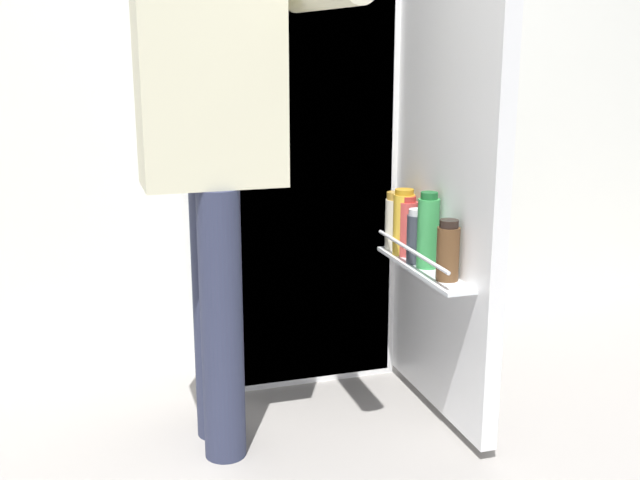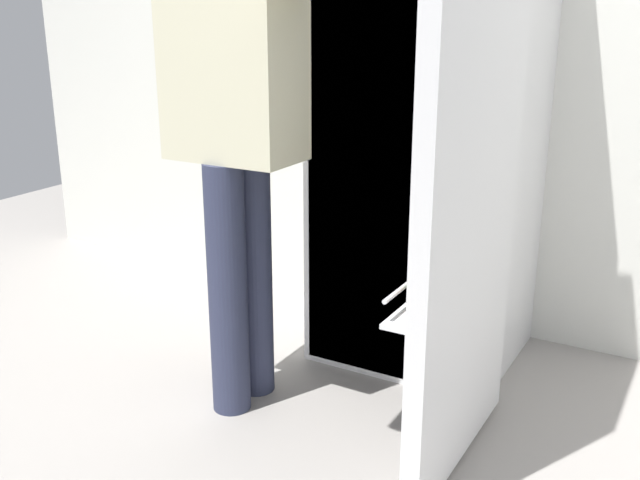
% 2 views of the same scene
% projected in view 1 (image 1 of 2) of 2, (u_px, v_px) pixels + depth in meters
% --- Properties ---
extents(ground_plane, '(6.45, 6.45, 0.00)m').
position_uv_depth(ground_plane, '(327.00, 415.00, 2.58)').
color(ground_plane, gray).
extents(kitchen_wall, '(4.40, 0.10, 2.53)m').
position_uv_depth(kitchen_wall, '(258.00, 18.00, 3.09)').
color(kitchen_wall, silver).
rests_on(kitchen_wall, ground_plane).
extents(refrigerator, '(0.72, 1.25, 1.78)m').
position_uv_depth(refrigerator, '(293.00, 125.00, 2.82)').
color(refrigerator, white).
rests_on(refrigerator, ground_plane).
extents(person, '(0.50, 0.69, 1.59)m').
position_uv_depth(person, '(215.00, 130.00, 2.17)').
color(person, '#2D334C').
rests_on(person, ground_plane).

